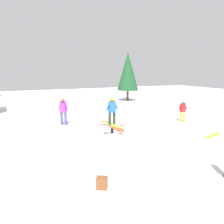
{
  "coord_description": "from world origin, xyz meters",
  "views": [
    {
      "loc": [
        -10.04,
        4.9,
        3.2
      ],
      "look_at": [
        0.0,
        0.0,
        1.29
      ],
      "focal_mm": 40.0,
      "sensor_mm": 36.0,
      "label": 1
    }
  ],
  "objects_px": {
    "loose_snowboard_lime": "(213,135)",
    "backpack_on_snow": "(102,183)",
    "rail_feature": "(112,127)",
    "main_rider_on_rail": "(112,112)",
    "loose_snowboard_white": "(134,118)",
    "loose_snowboard_magenta": "(112,125)",
    "pine_tree_near": "(128,71)",
    "bystander_red": "(183,110)",
    "bystander_purple": "(63,110)"
  },
  "relations": [
    {
      "from": "loose_snowboard_lime",
      "to": "backpack_on_snow",
      "type": "distance_m",
      "value": 7.66
    },
    {
      "from": "rail_feature",
      "to": "main_rider_on_rail",
      "type": "relative_size",
      "value": 1.56
    },
    {
      "from": "loose_snowboard_white",
      "to": "backpack_on_snow",
      "type": "distance_m",
      "value": 10.27
    },
    {
      "from": "loose_snowboard_magenta",
      "to": "pine_tree_near",
      "type": "distance_m",
      "value": 12.09
    },
    {
      "from": "bystander_red",
      "to": "loose_snowboard_white",
      "type": "relative_size",
      "value": 0.89
    },
    {
      "from": "loose_snowboard_lime",
      "to": "backpack_on_snow",
      "type": "bearing_deg",
      "value": 2.63
    },
    {
      "from": "backpack_on_snow",
      "to": "loose_snowboard_white",
      "type": "bearing_deg",
      "value": 85.11
    },
    {
      "from": "rail_feature",
      "to": "bystander_red",
      "type": "xyz_separation_m",
      "value": [
        1.6,
        -5.61,
        0.16
      ]
    },
    {
      "from": "bystander_red",
      "to": "pine_tree_near",
      "type": "distance_m",
      "value": 11.25
    },
    {
      "from": "rail_feature",
      "to": "backpack_on_snow",
      "type": "xyz_separation_m",
      "value": [
        -4.24,
        2.38,
        -0.41
      ]
    },
    {
      "from": "main_rider_on_rail",
      "to": "pine_tree_near",
      "type": "bearing_deg",
      "value": -41.25
    },
    {
      "from": "bystander_purple",
      "to": "loose_snowboard_magenta",
      "type": "xyz_separation_m",
      "value": [
        -1.24,
        -2.49,
        -0.86
      ]
    },
    {
      "from": "rail_feature",
      "to": "loose_snowboard_white",
      "type": "bearing_deg",
      "value": -38.14
    },
    {
      "from": "main_rider_on_rail",
      "to": "loose_snowboard_white",
      "type": "xyz_separation_m",
      "value": [
        4.07,
        -3.64,
        -1.29
      ]
    },
    {
      "from": "backpack_on_snow",
      "to": "loose_snowboard_magenta",
      "type": "bearing_deg",
      "value": 93.18
    },
    {
      "from": "bystander_purple",
      "to": "pine_tree_near",
      "type": "height_order",
      "value": "pine_tree_near"
    },
    {
      "from": "main_rider_on_rail",
      "to": "loose_snowboard_magenta",
      "type": "height_order",
      "value": "main_rider_on_rail"
    },
    {
      "from": "main_rider_on_rail",
      "to": "pine_tree_near",
      "type": "height_order",
      "value": "pine_tree_near"
    },
    {
      "from": "main_rider_on_rail",
      "to": "bystander_red",
      "type": "xyz_separation_m",
      "value": [
        1.6,
        -5.61,
        -0.56
      ]
    },
    {
      "from": "rail_feature",
      "to": "bystander_purple",
      "type": "bearing_deg",
      "value": 20.8
    },
    {
      "from": "main_rider_on_rail",
      "to": "loose_snowboard_magenta",
      "type": "relative_size",
      "value": 0.92
    },
    {
      "from": "bystander_purple",
      "to": "backpack_on_snow",
      "type": "bearing_deg",
      "value": -46.97
    },
    {
      "from": "loose_snowboard_lime",
      "to": "pine_tree_near",
      "type": "height_order",
      "value": "pine_tree_near"
    },
    {
      "from": "loose_snowboard_white",
      "to": "loose_snowboard_lime",
      "type": "xyz_separation_m",
      "value": [
        -5.63,
        -1.15,
        0.0
      ]
    },
    {
      "from": "bystander_red",
      "to": "loose_snowboard_white",
      "type": "height_order",
      "value": "bystander_red"
    },
    {
      "from": "main_rider_on_rail",
      "to": "loose_snowboard_lime",
      "type": "relative_size",
      "value": 0.96
    },
    {
      "from": "loose_snowboard_magenta",
      "to": "backpack_on_snow",
      "type": "relative_size",
      "value": 4.47
    },
    {
      "from": "rail_feature",
      "to": "main_rider_on_rail",
      "type": "height_order",
      "value": "main_rider_on_rail"
    },
    {
      "from": "loose_snowboard_lime",
      "to": "backpack_on_snow",
      "type": "relative_size",
      "value": 4.3
    },
    {
      "from": "main_rider_on_rail",
      "to": "bystander_purple",
      "type": "relative_size",
      "value": 0.89
    },
    {
      "from": "loose_snowboard_white",
      "to": "main_rider_on_rail",
      "type": "bearing_deg",
      "value": 168.37
    },
    {
      "from": "bystander_red",
      "to": "loose_snowboard_white",
      "type": "xyz_separation_m",
      "value": [
        2.47,
        1.96,
        -0.73
      ]
    },
    {
      "from": "main_rider_on_rail",
      "to": "loose_snowboard_white",
      "type": "bearing_deg",
      "value": -50.73
    },
    {
      "from": "rail_feature",
      "to": "loose_snowboard_magenta",
      "type": "xyz_separation_m",
      "value": [
        2.68,
        -1.28,
        -0.57
      ]
    },
    {
      "from": "loose_snowboard_lime",
      "to": "bystander_purple",
      "type": "bearing_deg",
      "value": -60.3
    },
    {
      "from": "bystander_red",
      "to": "backpack_on_snow",
      "type": "relative_size",
      "value": 3.87
    },
    {
      "from": "loose_snowboard_white",
      "to": "pine_tree_near",
      "type": "relative_size",
      "value": 0.3
    },
    {
      "from": "bystander_purple",
      "to": "loose_snowboard_magenta",
      "type": "relative_size",
      "value": 1.03
    },
    {
      "from": "loose_snowboard_white",
      "to": "loose_snowboard_magenta",
      "type": "distance_m",
      "value": 2.74
    },
    {
      "from": "loose_snowboard_lime",
      "to": "backpack_on_snow",
      "type": "xyz_separation_m",
      "value": [
        -2.69,
        7.17,
        0.16
      ]
    },
    {
      "from": "bystander_purple",
      "to": "loose_snowboard_lime",
      "type": "relative_size",
      "value": 1.07
    },
    {
      "from": "rail_feature",
      "to": "loose_snowboard_white",
      "type": "distance_m",
      "value": 5.49
    },
    {
      "from": "bystander_purple",
      "to": "loose_snowboard_lime",
      "type": "distance_m",
      "value": 8.18
    },
    {
      "from": "main_rider_on_rail",
      "to": "backpack_on_snow",
      "type": "bearing_deg",
      "value": 141.84
    },
    {
      "from": "rail_feature",
      "to": "main_rider_on_rail",
      "type": "bearing_deg",
      "value": 0.0
    },
    {
      "from": "loose_snowboard_lime",
      "to": "pine_tree_near",
      "type": "distance_m",
      "value": 14.58
    },
    {
      "from": "rail_feature",
      "to": "backpack_on_snow",
      "type": "distance_m",
      "value": 4.88
    },
    {
      "from": "rail_feature",
      "to": "bystander_purple",
      "type": "distance_m",
      "value": 4.12
    },
    {
      "from": "loose_snowboard_magenta",
      "to": "backpack_on_snow",
      "type": "height_order",
      "value": "backpack_on_snow"
    },
    {
      "from": "loose_snowboard_white",
      "to": "loose_snowboard_magenta",
      "type": "height_order",
      "value": "same"
    }
  ]
}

